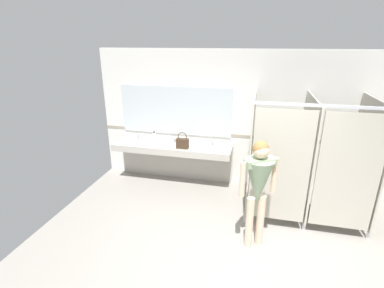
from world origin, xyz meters
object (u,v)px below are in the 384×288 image
object	(u,v)px
handbag	(182,143)
soap_dispenser	(154,137)
paper_cup	(190,145)
person_standing	(258,182)

from	to	relation	value
handbag	soap_dispenser	world-z (taller)	handbag
soap_dispenser	paper_cup	world-z (taller)	soap_dispenser
person_standing	handbag	world-z (taller)	person_standing
person_standing	soap_dispenser	world-z (taller)	person_standing
handbag	paper_cup	size ratio (longest dim) A/B	3.69
paper_cup	person_standing	bearing A→B (deg)	-49.34
person_standing	soap_dispenser	xyz separation A→B (m)	(-2.23, 1.86, -0.10)
person_standing	handbag	xyz separation A→B (m)	(-1.51, 1.53, -0.07)
person_standing	handbag	distance (m)	2.15
person_standing	soap_dispenser	bearing A→B (deg)	140.25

